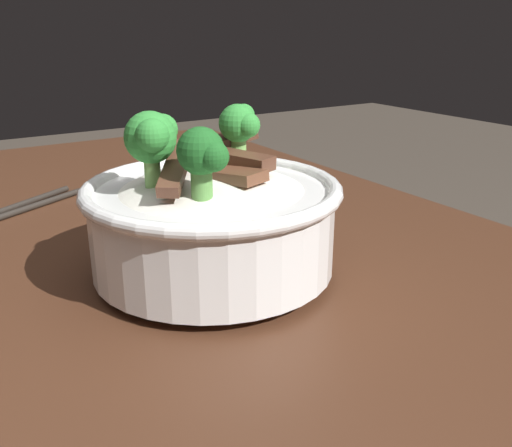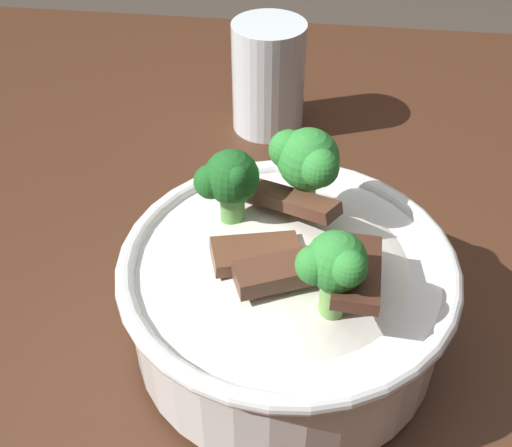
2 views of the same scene
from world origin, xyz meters
name	(u,v)px [view 2 (image 2 of 2)]	position (x,y,z in m)	size (l,w,h in m)	color
dining_table	(176,321)	(0.00, 0.00, 0.66)	(1.46, 0.84, 0.78)	#472819
rice_bowl	(287,286)	(-0.11, 0.10, 0.83)	(0.21, 0.21, 0.14)	white
drinking_glass	(268,83)	(-0.07, -0.17, 0.83)	(0.07, 0.07, 0.11)	white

